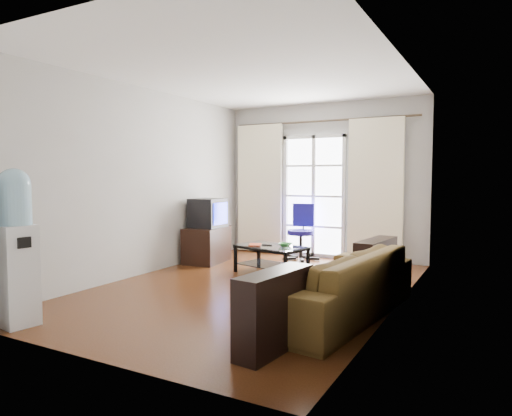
{
  "coord_description": "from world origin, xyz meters",
  "views": [
    {
      "loc": [
        2.79,
        -5.03,
        1.43
      ],
      "look_at": [
        -0.13,
        0.35,
        1.0
      ],
      "focal_mm": 32.0,
      "sensor_mm": 36.0,
      "label": 1
    }
  ],
  "objects": [
    {
      "name": "french_door",
      "position": [
        -0.15,
        2.54,
        1.07
      ],
      "size": [
        1.16,
        0.06,
        2.15
      ],
      "color": "white",
      "rests_on": "wall_back"
    },
    {
      "name": "task_chair",
      "position": [
        -0.22,
        2.15,
        0.28
      ],
      "size": [
        0.75,
        0.75,
        0.95
      ],
      "rotation": [
        0.0,
        0.0,
        0.18
      ],
      "color": "black",
      "rests_on": "floor"
    },
    {
      "name": "floor",
      "position": [
        0.0,
        0.0,
        0.0
      ],
      "size": [
        5.2,
        5.2,
        0.0
      ],
      "primitive_type": "plane",
      "color": "#562D14",
      "rests_on": "ground"
    },
    {
      "name": "curtain_right",
      "position": [
        0.95,
        2.48,
        1.2
      ],
      "size": [
        0.9,
        0.07,
        2.35
      ],
      "primitive_type": "cube",
      "color": "#FFF6CD",
      "rests_on": "curtain_rod"
    },
    {
      "name": "bowl",
      "position": [
        0.04,
        0.94,
        0.44
      ],
      "size": [
        0.23,
        0.23,
        0.05
      ],
      "primitive_type": "imported",
      "rotation": [
        0.0,
        0.0,
        -0.09
      ],
      "color": "#2C7B32",
      "rests_on": "coffee_table"
    },
    {
      "name": "curtain_rod",
      "position": [
        0.0,
        2.5,
        2.38
      ],
      "size": [
        3.3,
        0.04,
        0.04
      ],
      "primitive_type": "cylinder",
      "rotation": [
        0.0,
        1.57,
        0.0
      ],
      "color": "#4C3F2D",
      "rests_on": "wall_back"
    },
    {
      "name": "crt_tv",
      "position": [
        -1.5,
        1.19,
        0.82
      ],
      "size": [
        0.54,
        0.52,
        0.48
      ],
      "rotation": [
        0.0,
        0.0,
        0.01
      ],
      "color": "black",
      "rests_on": "tv_stand"
    },
    {
      "name": "coffee_table",
      "position": [
        -0.16,
        0.88,
        0.27
      ],
      "size": [
        1.12,
        0.81,
        0.41
      ],
      "rotation": [
        0.0,
        0.0,
        -0.24
      ],
      "color": "silver",
      "rests_on": "floor"
    },
    {
      "name": "water_cooler",
      "position": [
        -1.25,
        -2.35,
        0.79
      ],
      "size": [
        0.36,
        0.35,
        1.5
      ],
      "rotation": [
        0.0,
        0.0,
        -0.16
      ],
      "color": "silver",
      "rests_on": "floor"
    },
    {
      "name": "sofa",
      "position": [
        1.31,
        -0.59,
        0.33
      ],
      "size": [
        2.48,
        1.42,
        0.66
      ],
      "primitive_type": "imported",
      "rotation": [
        0.0,
        0.0,
        -1.69
      ],
      "color": "olive",
      "rests_on": "floor"
    },
    {
      "name": "curtain_left",
      "position": [
        -1.2,
        2.48,
        1.2
      ],
      "size": [
        0.9,
        0.07,
        2.35
      ],
      "primitive_type": "cube",
      "color": "#FFF6CD",
      "rests_on": "curtain_rod"
    },
    {
      "name": "wall_back",
      "position": [
        0.0,
        2.6,
        1.35
      ],
      "size": [
        3.6,
        0.02,
        2.7
      ],
      "primitive_type": "cube",
      "color": "#B3B0AA",
      "rests_on": "floor"
    },
    {
      "name": "wall_front",
      "position": [
        0.0,
        -2.6,
        1.35
      ],
      "size": [
        3.6,
        0.02,
        2.7
      ],
      "primitive_type": "cube",
      "color": "#B3B0AA",
      "rests_on": "floor"
    },
    {
      "name": "book",
      "position": [
        -0.46,
        0.75,
        0.42
      ],
      "size": [
        0.34,
        0.36,
        0.02
      ],
      "primitive_type": "imported",
      "rotation": [
        0.0,
        0.0,
        0.38
      ],
      "color": "#AB3515",
      "rests_on": "coffee_table"
    },
    {
      "name": "wall_left",
      "position": [
        -1.8,
        0.0,
        1.35
      ],
      "size": [
        0.02,
        5.2,
        2.7
      ],
      "primitive_type": "cube",
      "color": "#B3B0AA",
      "rests_on": "floor"
    },
    {
      "name": "ceiling",
      "position": [
        0.0,
        0.0,
        2.7
      ],
      "size": [
        5.2,
        5.2,
        0.0
      ],
      "primitive_type": "plane",
      "rotation": [
        3.14,
        0.0,
        0.0
      ],
      "color": "white",
      "rests_on": "wall_back"
    },
    {
      "name": "tv_stand",
      "position": [
        -1.5,
        1.18,
        0.29
      ],
      "size": [
        0.62,
        0.85,
        0.58
      ],
      "primitive_type": "cube",
      "rotation": [
        0.0,
        0.0,
        0.12
      ],
      "color": "black",
      "rests_on": "floor"
    },
    {
      "name": "wall_right",
      "position": [
        1.8,
        0.0,
        1.35
      ],
      "size": [
        0.02,
        5.2,
        2.7
      ],
      "primitive_type": "cube",
      "color": "#B3B0AA",
      "rests_on": "floor"
    },
    {
      "name": "radiator",
      "position": [
        0.8,
        2.5,
        0.33
      ],
      "size": [
        0.64,
        0.12,
        0.64
      ],
      "primitive_type": "cube",
      "color": "#99989B",
      "rests_on": "floor"
    },
    {
      "name": "remote",
      "position": [
        -0.23,
        0.88,
        0.42
      ],
      "size": [
        0.15,
        0.07,
        0.02
      ],
      "primitive_type": "cube",
      "rotation": [
        0.0,
        0.0,
        0.22
      ],
      "color": "black",
      "rests_on": "coffee_table"
    }
  ]
}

